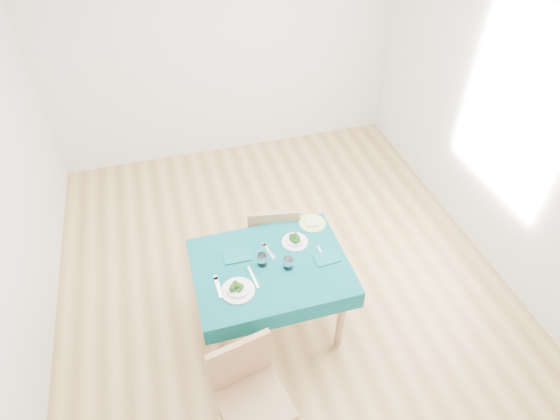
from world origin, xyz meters
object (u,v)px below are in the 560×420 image
object	(u,v)px
chair_near	(253,394)
side_plate	(312,223)
bowl_far	(295,240)
bowl_near	(238,288)
chair_far	(271,224)
table	(271,297)

from	to	relation	value
chair_near	side_plate	size ratio (longest dim) A/B	4.95
bowl_far	side_plate	world-z (taller)	bowl_far
bowl_far	side_plate	size ratio (longest dim) A/B	0.95
bowl_near	bowl_far	size ratio (longest dim) A/B	1.17
chair_far	bowl_near	size ratio (longest dim) A/B	4.43
bowl_far	side_plate	distance (m)	0.26
table	bowl_near	world-z (taller)	bowl_near
bowl_far	bowl_near	bearing A→B (deg)	-146.80
bowl_near	bowl_far	world-z (taller)	bowl_near
table	side_plate	distance (m)	0.68
chair_near	bowl_near	size ratio (longest dim) A/B	4.48
table	bowl_far	world-z (taller)	bowl_far
table	chair_far	world-z (taller)	chair_far
chair_far	bowl_near	world-z (taller)	chair_far
bowl_near	side_plate	world-z (taller)	bowl_near
table	chair_near	xyz separation A→B (m)	(-0.34, -0.84, 0.16)
chair_near	table	bearing A→B (deg)	56.42
chair_near	side_plate	xyz separation A→B (m)	(0.79, 1.18, 0.22)
chair_near	chair_far	size ratio (longest dim) A/B	1.01
chair_near	bowl_far	distance (m)	1.20
bowl_near	side_plate	size ratio (longest dim) A/B	1.11
chair_near	chair_far	world-z (taller)	chair_near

